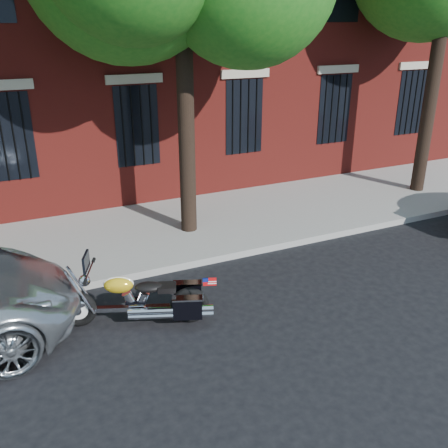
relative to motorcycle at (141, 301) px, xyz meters
name	(u,v)px	position (x,y,z in m)	size (l,w,h in m)	color
ground	(221,297)	(1.53, 0.22, -0.44)	(120.00, 120.00, 0.00)	black
curb	(193,263)	(1.53, 1.60, -0.36)	(40.00, 0.16, 0.15)	gray
sidewalk	(164,230)	(1.53, 3.48, -0.36)	(40.00, 3.60, 0.15)	gray
motorcycle	(141,301)	(0.00, 0.00, 0.00)	(2.35, 1.35, 1.30)	black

